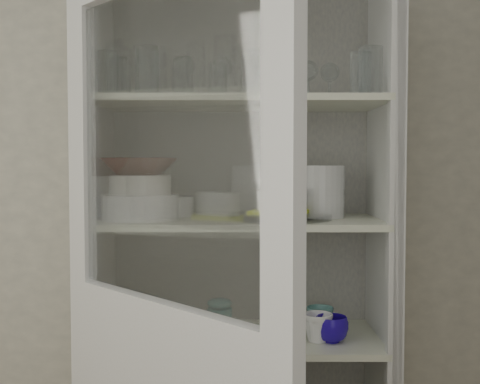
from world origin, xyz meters
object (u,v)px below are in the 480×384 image
at_px(goblet_0, 184,77).
at_px(measuring_cups, 173,332).
at_px(mug_white, 318,327).
at_px(terracotta_bowl, 140,166).
at_px(mug_teal, 320,319).
at_px(plate_stack_back, 166,206).
at_px(pantry_cabinet, 240,307).
at_px(goblet_1, 222,77).
at_px(glass_platter, 280,216).
at_px(teal_jar, 220,318).
at_px(mug_blue, 332,329).
at_px(plate_stack_front, 140,207).
at_px(goblet_2, 308,80).
at_px(yellow_trivet, 280,212).
at_px(grey_bowl_stack, 322,192).
at_px(cream_bowl, 140,185).
at_px(goblet_3, 330,81).
at_px(white_ramekin, 280,200).
at_px(white_canister, 122,314).

bearing_deg(goblet_0, measuring_cups, -98.90).
distance_m(mug_white, measuring_cups, 0.48).
height_order(terracotta_bowl, mug_teal, terracotta_bowl).
height_order(plate_stack_back, mug_white, plate_stack_back).
xyz_separation_m(pantry_cabinet, goblet_1, (-0.06, 0.01, 0.81)).
bearing_deg(glass_platter, plate_stack_back, 160.59).
xyz_separation_m(plate_stack_back, teal_jar, (0.20, -0.09, -0.38)).
bearing_deg(mug_blue, pantry_cabinet, 140.67).
xyz_separation_m(plate_stack_front, glass_platter, (0.47, 0.01, -0.03)).
distance_m(terracotta_bowl, mug_teal, 0.82).
bearing_deg(goblet_2, plate_stack_front, -167.43).
bearing_deg(goblet_0, yellow_trivet, -22.44).
height_order(goblet_1, grey_bowl_stack, goblet_1).
xyz_separation_m(cream_bowl, measuring_cups, (0.11, -0.01, -0.50)).
height_order(cream_bowl, mug_teal, cream_bowl).
bearing_deg(goblet_2, goblet_3, -3.54).
height_order(terracotta_bowl, white_ramekin, terracotta_bowl).
bearing_deg(goblet_0, white_ramekin, -22.44).
bearing_deg(plate_stack_back, glass_platter, -19.41).
height_order(terracotta_bowl, glass_platter, terracotta_bowl).
relative_size(pantry_cabinet, teal_jar, 20.33).
distance_m(mug_blue, measuring_cups, 0.53).
xyz_separation_m(pantry_cabinet, teal_jar, (-0.07, -0.05, -0.03)).
height_order(glass_platter, mug_teal, glass_platter).
xyz_separation_m(goblet_0, teal_jar, (0.13, -0.08, -0.84)).
distance_m(mug_blue, white_canister, 0.72).
height_order(mug_blue, measuring_cups, mug_blue).
bearing_deg(mug_teal, white_ramekin, -144.23).
bearing_deg(terracotta_bowl, white_canister, 139.35).
relative_size(pantry_cabinet, measuring_cups, 20.72).
relative_size(goblet_3, plate_stack_front, 0.59).
distance_m(goblet_2, teal_jar, 0.89).
relative_size(plate_stack_front, measuring_cups, 2.54).
distance_m(pantry_cabinet, glass_platter, 0.37).
bearing_deg(yellow_trivet, plate_stack_back, 160.59).
height_order(yellow_trivet, mug_teal, yellow_trivet).
height_order(goblet_0, cream_bowl, goblet_0).
xyz_separation_m(goblet_0, grey_bowl_stack, (0.48, -0.07, -0.40)).
xyz_separation_m(goblet_0, goblet_2, (0.44, -0.02, -0.01)).
bearing_deg(goblet_0, teal_jar, -32.67).
xyz_separation_m(goblet_1, plate_stack_front, (-0.27, -0.11, -0.45)).
bearing_deg(mug_blue, teal_jar, 151.51).
distance_m(teal_jar, measuring_cups, 0.17).
bearing_deg(cream_bowl, teal_jar, 12.91).
height_order(yellow_trivet, white_canister, yellow_trivet).
xyz_separation_m(goblet_1, plate_stack_back, (-0.20, 0.03, -0.45)).
bearing_deg(plate_stack_back, goblet_3, -2.32).
bearing_deg(goblet_3, goblet_0, 177.70).
xyz_separation_m(goblet_3, plate_stack_front, (-0.65, -0.12, -0.43)).
bearing_deg(teal_jar, white_ramekin, -15.01).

